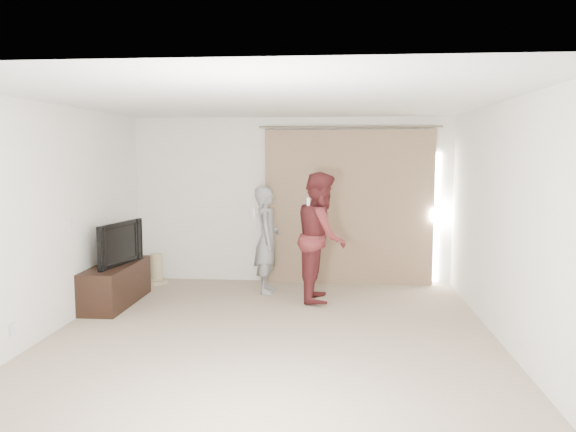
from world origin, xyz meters
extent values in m
plane|color=tan|center=(0.00, 0.00, 0.00)|extent=(5.50, 5.50, 0.00)
cube|color=silver|center=(0.00, 2.75, 1.30)|extent=(5.00, 0.04, 2.60)
cube|color=silver|center=(-2.50, 0.00, 1.30)|extent=(0.04, 5.50, 2.60)
cube|color=silver|center=(-2.48, 0.40, 1.20)|extent=(0.02, 0.08, 0.12)
cube|color=silver|center=(-2.48, -0.90, 0.30)|extent=(0.02, 0.08, 0.12)
cube|color=silver|center=(0.00, 0.00, 2.60)|extent=(5.00, 5.50, 0.01)
cube|color=#93765A|center=(0.90, 2.68, 1.20)|extent=(2.60, 0.10, 2.40)
cylinder|color=#6C614D|center=(0.90, 2.68, 2.44)|extent=(2.80, 0.03, 0.03)
cube|color=white|center=(2.26, 2.72, 1.05)|extent=(0.08, 0.04, 2.00)
cube|color=black|center=(-2.27, 1.17, 0.27)|extent=(0.49, 1.42, 0.55)
imported|color=black|center=(-2.27, 1.17, 0.84)|extent=(0.32, 1.01, 0.58)
cylinder|color=#C7B688|center=(-2.10, 2.40, 0.03)|extent=(0.35, 0.35, 0.06)
cylinder|color=#C7B688|center=(-2.10, 2.40, 0.26)|extent=(0.19, 0.19, 0.41)
imported|color=gray|center=(-0.29, 2.00, 0.78)|extent=(0.40, 0.58, 1.57)
cube|color=silver|center=(-0.47, 1.90, 1.20)|extent=(0.04, 0.04, 0.14)
cube|color=silver|center=(-0.47, 2.12, 1.10)|extent=(0.05, 0.05, 0.09)
imported|color=maroon|center=(0.51, 1.64, 0.89)|extent=(0.68, 0.87, 1.78)
cube|color=silver|center=(0.33, 1.54, 1.37)|extent=(0.04, 0.04, 0.14)
cube|color=silver|center=(0.33, 1.76, 1.25)|extent=(0.05, 0.05, 0.09)
camera|label=1|loc=(0.72, -6.05, 2.04)|focal=35.00mm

